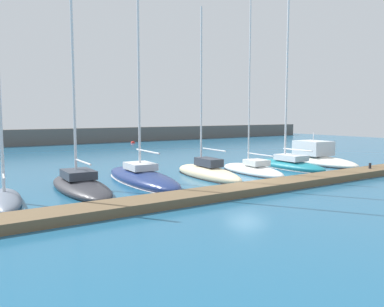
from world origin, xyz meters
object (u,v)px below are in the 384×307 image
(sailboat_teal_sixth, at_px, (289,163))
(motorboat_ivory_seventh, at_px, (316,158))
(sailboat_charcoal_second, at_px, (80,183))
(sailboat_sand_fourth, at_px, (208,173))
(sailboat_white_fifth, at_px, (252,170))
(sailboat_navy_third, at_px, (142,177))
(dock_bollard, at_px, (370,166))
(mooring_buoy_red, at_px, (133,143))
(sailboat_slate_nearest, at_px, (4,197))

(sailboat_teal_sixth, xyz_separation_m, motorboat_ivory_seventh, (4.70, 0.81, 0.10))
(sailboat_charcoal_second, relative_size, sailboat_teal_sixth, 1.31)
(sailboat_sand_fourth, relative_size, sailboat_white_fifth, 0.91)
(sailboat_navy_third, height_order, dock_bollard, sailboat_navy_third)
(sailboat_charcoal_second, height_order, mooring_buoy_red, sailboat_charcoal_second)
(sailboat_sand_fourth, distance_m, sailboat_white_fifth, 4.29)
(sailboat_teal_sixth, xyz_separation_m, dock_bollard, (2.69, -6.03, 0.25))
(sailboat_charcoal_second, bearing_deg, sailboat_teal_sixth, -89.11)
(sailboat_charcoal_second, bearing_deg, sailboat_slate_nearest, 108.04)
(sailboat_white_fifth, distance_m, motorboat_ivory_seventh, 9.45)
(sailboat_sand_fourth, height_order, dock_bollard, sailboat_sand_fourth)
(sailboat_charcoal_second, bearing_deg, motorboat_ivory_seventh, -86.81)
(motorboat_ivory_seventh, relative_size, dock_bollard, 21.85)
(sailboat_charcoal_second, xyz_separation_m, dock_bollard, (21.27, -6.50, 0.24))
(sailboat_white_fifth, height_order, sailboat_teal_sixth, sailboat_teal_sixth)
(sailboat_slate_nearest, distance_m, sailboat_navy_third, 9.26)
(sailboat_slate_nearest, xyz_separation_m, sailboat_teal_sixth, (23.11, 0.81, 0.13))
(sailboat_navy_third, bearing_deg, sailboat_teal_sixth, -90.25)
(sailboat_charcoal_second, bearing_deg, sailboat_sand_fourth, -90.52)
(sailboat_charcoal_second, relative_size, sailboat_white_fifth, 1.36)
(sailboat_white_fifth, height_order, mooring_buoy_red, sailboat_white_fifth)
(sailboat_charcoal_second, relative_size, sailboat_sand_fourth, 1.50)
(sailboat_white_fifth, height_order, dock_bollard, sailboat_white_fifth)
(dock_bollard, bearing_deg, sailboat_teal_sixth, 114.06)
(sailboat_slate_nearest, xyz_separation_m, sailboat_sand_fourth, (14.15, 0.79, 0.03))
(sailboat_sand_fourth, xyz_separation_m, dock_bollard, (11.65, -6.02, 0.34))
(sailboat_teal_sixth, bearing_deg, sailboat_sand_fourth, 91.95)
(sailboat_sand_fourth, bearing_deg, motorboat_ivory_seventh, -82.89)
(sailboat_sand_fourth, bearing_deg, sailboat_slate_nearest, 96.85)
(sailboat_slate_nearest, distance_m, sailboat_white_fifth, 18.44)
(sailboat_sand_fourth, xyz_separation_m, mooring_buoy_red, (10.58, 35.58, -0.34))
(sailboat_charcoal_second, relative_size, motorboat_ivory_seventh, 2.06)
(sailboat_navy_third, bearing_deg, sailboat_charcoal_second, 99.76)
(sailboat_slate_nearest, height_order, mooring_buoy_red, sailboat_slate_nearest)
(sailboat_white_fifth, bearing_deg, mooring_buoy_red, -5.15)
(sailboat_white_fifth, xyz_separation_m, mooring_buoy_red, (6.30, 35.88, -0.28))
(sailboat_navy_third, bearing_deg, sailboat_white_fifth, -94.09)
(sailboat_slate_nearest, xyz_separation_m, sailboat_navy_third, (9.10, 1.76, 0.04))
(mooring_buoy_red, distance_m, dock_bollard, 41.62)
(sailboat_slate_nearest, relative_size, dock_bollard, 25.29)
(sailboat_slate_nearest, xyz_separation_m, sailboat_charcoal_second, (4.53, 1.27, 0.13))
(sailboat_white_fifth, xyz_separation_m, motorboat_ivory_seventh, (9.37, 1.13, 0.26))
(sailboat_sand_fourth, bearing_deg, sailboat_navy_third, 82.80)
(sailboat_sand_fourth, distance_m, dock_bollard, 13.11)
(sailboat_charcoal_second, bearing_deg, sailboat_white_fifth, -90.88)
(sailboat_slate_nearest, xyz_separation_m, dock_bollard, (25.80, -5.23, 0.37))
(sailboat_slate_nearest, height_order, sailboat_navy_third, sailboat_navy_third)
(mooring_buoy_red, bearing_deg, sailboat_white_fifth, -99.96)
(sailboat_slate_nearest, distance_m, sailboat_charcoal_second, 4.71)
(motorboat_ivory_seventh, distance_m, mooring_buoy_red, 34.89)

